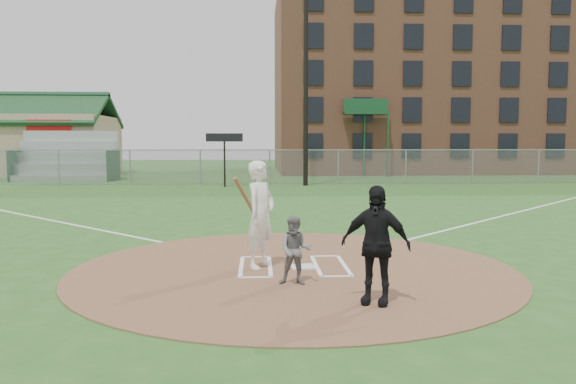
{
  "coord_description": "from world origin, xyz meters",
  "views": [
    {
      "loc": [
        -0.66,
        -10.53,
        2.4
      ],
      "look_at": [
        0.0,
        2.0,
        1.3
      ],
      "focal_mm": 35.0,
      "sensor_mm": 36.0,
      "label": 1
    }
  ],
  "objects_px": {
    "catcher": "(295,250)",
    "batter_at_plate": "(261,214)",
    "umpire": "(375,245)",
    "home_plate": "(303,267)"
  },
  "relations": [
    {
      "from": "catcher",
      "to": "batter_at_plate",
      "type": "distance_m",
      "value": 1.51
    },
    {
      "from": "umpire",
      "to": "batter_at_plate",
      "type": "height_order",
      "value": "batter_at_plate"
    },
    {
      "from": "umpire",
      "to": "batter_at_plate",
      "type": "relative_size",
      "value": 0.86
    },
    {
      "from": "home_plate",
      "to": "batter_at_plate",
      "type": "xyz_separation_m",
      "value": [
        -0.8,
        0.06,
        1.01
      ]
    },
    {
      "from": "home_plate",
      "to": "catcher",
      "type": "xyz_separation_m",
      "value": [
        -0.22,
        -1.26,
        0.57
      ]
    },
    {
      "from": "catcher",
      "to": "umpire",
      "type": "height_order",
      "value": "umpire"
    },
    {
      "from": "home_plate",
      "to": "umpire",
      "type": "bearing_deg",
      "value": -70.18
    },
    {
      "from": "umpire",
      "to": "batter_at_plate",
      "type": "xyz_separation_m",
      "value": [
        -1.68,
        2.51,
        0.14
      ]
    },
    {
      "from": "home_plate",
      "to": "umpire",
      "type": "height_order",
      "value": "umpire"
    },
    {
      "from": "catcher",
      "to": "umpire",
      "type": "xyz_separation_m",
      "value": [
        1.1,
        -1.19,
        0.3
      ]
    }
  ]
}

